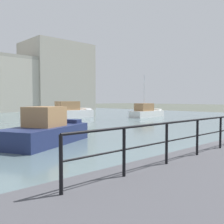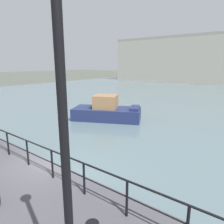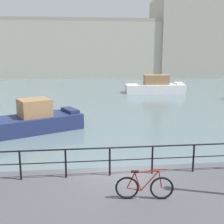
{
  "view_description": "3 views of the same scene",
  "coord_description": "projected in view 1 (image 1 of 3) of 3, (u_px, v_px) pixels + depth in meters",
  "views": [
    {
      "loc": [
        -12.23,
        -4.57,
        2.69
      ],
      "look_at": [
        -1.25,
        7.09,
        1.9
      ],
      "focal_mm": 41.49,
      "sensor_mm": 36.0,
      "label": 1
    },
    {
      "loc": [
        6.77,
        -4.73,
        5.01
      ],
      "look_at": [
        -0.5,
        4.9,
        2.14
      ],
      "focal_mm": 32.78,
      "sensor_mm": 36.0,
      "label": 2
    },
    {
      "loc": [
        -1.43,
        -10.38,
        5.44
      ],
      "look_at": [
        0.49,
        6.91,
        1.75
      ],
      "focal_mm": 45.8,
      "sensor_mm": 36.0,
      "label": 3
    }
  ],
  "objects": [
    {
      "name": "moored_red_daysailer",
      "position": [
        146.0,
        112.0,
        39.0
      ],
      "size": [
        6.12,
        2.4,
        6.31
      ],
      "rotation": [
        0.0,
        0.0,
        0.04
      ],
      "color": "white",
      "rests_on": "water_basin"
    },
    {
      "name": "moored_harbor_tender",
      "position": [
        46.0,
        131.0,
        15.58
      ],
      "size": [
        6.57,
        4.95,
        2.24
      ],
      "rotation": [
        0.0,
        0.0,
        0.45
      ],
      "color": "navy",
      "rests_on": "water_basin"
    },
    {
      "name": "moored_small_launch",
      "position": [
        67.0,
        112.0,
        37.33
      ],
      "size": [
        7.92,
        2.95,
        2.39
      ],
      "rotation": [
        0.0,
        0.0,
        -0.04
      ],
      "color": "white",
      "rests_on": "water_basin"
    }
  ]
}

